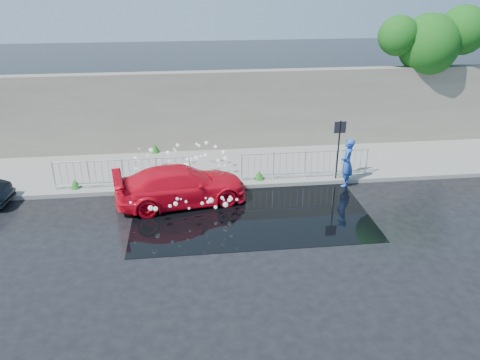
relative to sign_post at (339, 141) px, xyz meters
name	(u,v)px	position (x,y,z in m)	size (l,w,h in m)	color
ground	(239,227)	(-4.20, -3.10, -1.72)	(90.00, 90.00, 0.00)	black
pavement	(225,167)	(-4.20, 1.90, -1.65)	(30.00, 4.00, 0.15)	slate
curb	(230,186)	(-4.20, -0.10, -1.64)	(30.00, 0.25, 0.16)	slate
retaining_wall	(220,111)	(-4.20, 4.10, 0.18)	(30.00, 0.60, 3.50)	#676256
puddle	(250,212)	(-3.70, -2.10, -1.72)	(8.00, 5.00, 0.01)	black
sign_post	(339,141)	(0.00, 0.00, 0.00)	(0.45, 0.06, 2.50)	black
tree	(434,40)	(5.50, 4.31, 3.07)	(4.99, 2.75, 6.30)	#332114
railing_left	(123,172)	(-8.20, 0.25, -0.99)	(5.05, 0.05, 1.10)	silver
railing_right	(305,164)	(-1.20, 0.25, -0.99)	(5.05, 0.05, 1.10)	silver
weeds	(219,166)	(-4.51, 1.46, -1.40)	(12.17, 3.93, 0.38)	#16551B
water_spray	(187,171)	(-5.79, 0.05, -1.01)	(3.70, 5.49, 1.00)	white
red_car	(181,185)	(-6.02, -1.10, -1.05)	(1.89, 4.64, 1.35)	red
person	(347,163)	(0.27, -0.35, -0.78)	(0.69, 0.45, 1.90)	#244EB6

